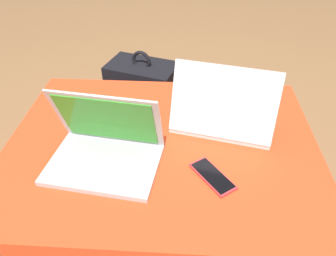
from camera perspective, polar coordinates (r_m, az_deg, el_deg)
ground_plane at (r=1.37m, az=-0.87°, el=-14.88°), size 14.00×14.00×0.00m
ottoman at (r=1.22m, az=-0.96°, el=-9.38°), size 1.03×0.80×0.39m
laptop_near at (r=1.01m, az=-10.88°, el=-3.54°), size 0.36×0.27×0.23m
laptop_far at (r=1.15m, az=9.59°, el=2.53°), size 0.38×0.31×0.24m
cell_phone at (r=0.98m, az=7.75°, el=-8.31°), size 0.14×0.16×0.01m
backpack at (r=1.66m, az=-4.09°, el=4.84°), size 0.36×0.32×0.46m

